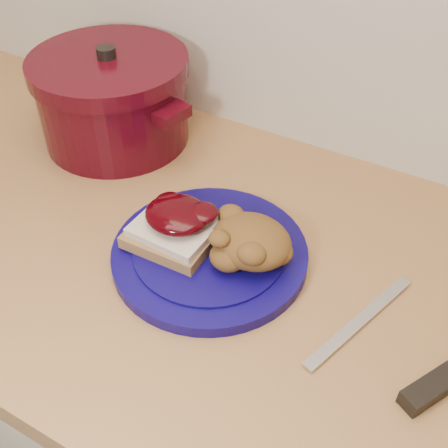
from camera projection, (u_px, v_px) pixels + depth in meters
The scene contains 7 objects.
base_cabinet at pixel (240, 442), 1.04m from camera, with size 4.00×0.60×0.86m, color beige.
plate at pixel (210, 254), 0.73m from camera, with size 0.25×0.25×0.02m, color #0C0553.
sandwich at pixel (175, 225), 0.72m from camera, with size 0.11×0.10×0.05m.
stuffing_mound at pixel (251, 241), 0.69m from camera, with size 0.10×0.09×0.05m, color brown.
butter_knife at pixel (360, 321), 0.65m from camera, with size 0.19×0.01×0.00m, color silver.
dutch_oven at pixel (113, 99), 0.90m from camera, with size 0.30×0.29×0.16m.
pepper_grinder at pixel (132, 100), 0.91m from camera, with size 0.06×0.06×0.12m.
Camera 1 is at (0.22, 1.05, 1.43)m, focal length 45.00 mm.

